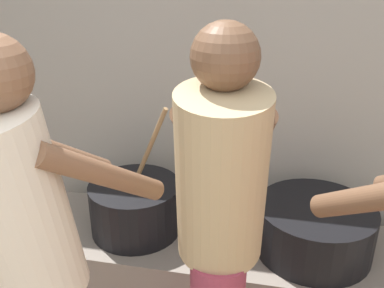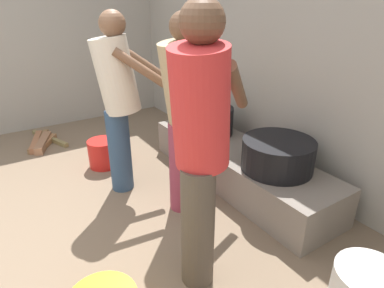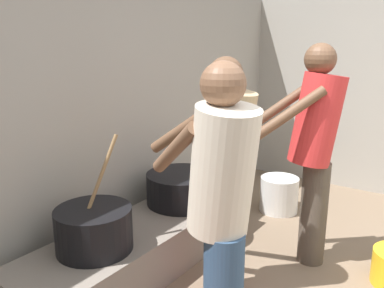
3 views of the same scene
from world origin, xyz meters
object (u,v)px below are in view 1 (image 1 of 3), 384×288
Objects in this scene: cooking_pot_main at (136,207)px; cook_in_tan_shirt at (220,221)px; cooking_pot_secondary at (314,228)px; cook_in_cream_shirt at (25,258)px.

cooking_pot_main is 0.92m from cook_in_tan_shirt.
cooking_pot_main reaches higher than cooking_pot_secondary.
cook_in_tan_shirt is at bearing -49.54° from cooking_pot_main.
cooking_pot_secondary is at bearing 45.19° from cook_in_cream_shirt.
cook_in_tan_shirt reaches higher than cooking_pot_secondary.
cook_in_cream_shirt is at bearing -90.48° from cooking_pot_main.
cook_in_cream_shirt reaches higher than cooking_pot_secondary.
cooking_pot_secondary is (0.94, 0.01, -0.01)m from cooking_pot_main.
cook_in_cream_shirt is at bearing -134.81° from cooking_pot_secondary.
cook_in_cream_shirt is (-0.01, -0.94, 0.40)m from cooking_pot_main.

